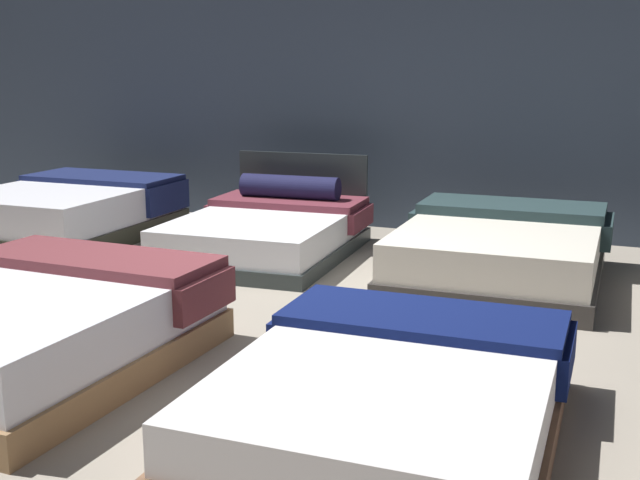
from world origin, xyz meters
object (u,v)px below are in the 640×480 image
bed_4 (69,211)px  bed_1 (31,327)px  bed_5 (269,230)px  bed_6 (500,251)px  bed_2 (392,397)px

bed_4 → bed_1: bearing=-54.7°
bed_5 → bed_6: 2.18m
bed_2 → bed_6: (0.00, 3.06, 0.05)m
bed_1 → bed_4: bearing=127.1°
bed_1 → bed_2: bearing=-0.3°
bed_2 → bed_4: bearing=143.8°
bed_4 → bed_5: bearing=1.5°
bed_4 → bed_5: size_ratio=0.99×
bed_4 → bed_6: size_ratio=1.00×
bed_4 → bed_6: 4.43m
bed_1 → bed_2: bed_1 is taller
bed_2 → bed_4: 5.41m
bed_1 → bed_6: 3.74m
bed_5 → bed_6: bed_5 is taller
bed_5 → bed_4: bearing=179.0°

